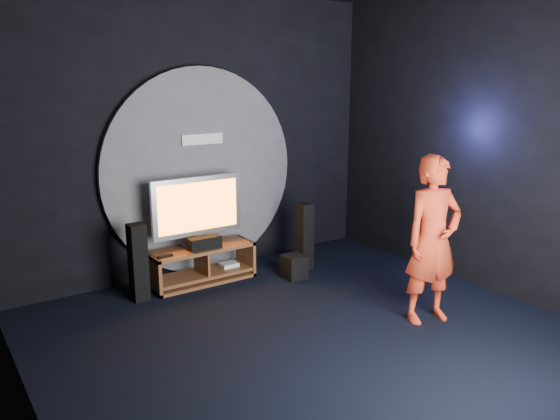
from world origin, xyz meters
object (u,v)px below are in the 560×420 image
Objects in this scene: tv at (197,208)px; tower_speaker_right at (304,236)px; tower_speaker_left at (138,262)px; subwoofer at (294,267)px; player at (433,240)px; media_console at (202,266)px.

tower_speaker_right is (1.32, -0.40, -0.48)m from tv.
tower_speaker_left is 1.00× the size of tower_speaker_right.
subwoofer is (1.85, -0.43, -0.30)m from tower_speaker_left.
tv is at bearing 133.94° from player.
tower_speaker_left is 2.17m from tower_speaker_right.
subwoofer is at bearing -147.46° from tower_speaker_right.
player is (0.14, -1.97, 0.42)m from tower_speaker_right.
tower_speaker_right reaches higher than subwoofer.
player reaches higher than tower_speaker_right.
tv reaches higher than tower_speaker_right.
player is at bearing -58.26° from tv.
player reaches higher than subwoofer.
media_console is 1.11× the size of tv.
tower_speaker_right is at bearing 106.40° from player.
tower_speaker_right is 2.02m from player.
subwoofer is at bearing 116.38° from player.
media_console is at bearing 6.97° from tower_speaker_left.
tv is 1.41m from subwoofer.
subwoofer is (1.01, -0.53, -0.05)m from media_console.
subwoofer is at bearing -27.68° from media_console.
media_console is 0.88m from tower_speaker_left.
tv is 2.79m from player.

